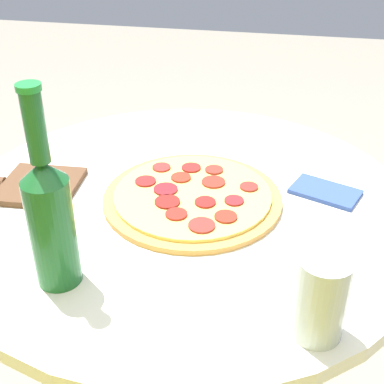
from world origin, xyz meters
name	(u,v)px	position (x,y,z in m)	size (l,w,h in m)	color
table	(186,283)	(0.00, 0.00, 0.58)	(0.82, 0.82, 0.78)	silver
pizza	(192,198)	(-0.01, 0.00, 0.78)	(0.31, 0.31, 0.02)	#C68E47
beer_bottle	(50,216)	(0.13, 0.24, 0.88)	(0.06, 0.06, 0.29)	#195628
pizza_paddle	(25,185)	(0.30, 0.01, 0.78)	(0.27, 0.14, 0.02)	brown
drinking_glass	(320,297)	(-0.22, 0.27, 0.83)	(0.07, 0.07, 0.12)	#ADBCC6
napkin	(325,192)	(-0.24, -0.07, 0.78)	(0.13, 0.11, 0.01)	#334C99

